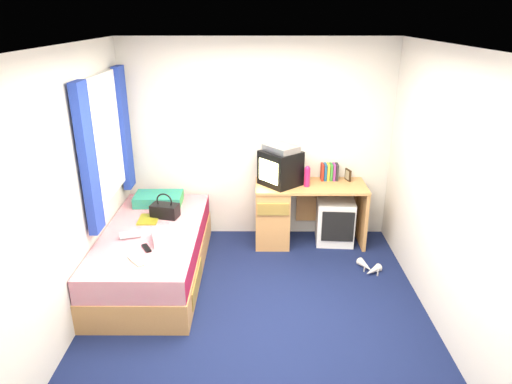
{
  "coord_description": "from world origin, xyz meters",
  "views": [
    {
      "loc": [
        0.0,
        -3.6,
        2.63
      ],
      "look_at": [
        -0.02,
        0.7,
        0.94
      ],
      "focal_mm": 32.0,
      "sensor_mm": 36.0,
      "label": 1
    }
  ],
  "objects_px": {
    "pillow": "(159,199)",
    "aerosol_can": "(300,177)",
    "desk": "(287,211)",
    "white_heels": "(369,268)",
    "picture_frame": "(348,175)",
    "handbag": "(165,210)",
    "magazine": "(149,219)",
    "colour_swatch_fan": "(136,261)",
    "remote_control": "(146,248)",
    "storage_cube": "(335,220)",
    "pink_water_bottle": "(307,177)",
    "vcr": "(281,148)",
    "towel": "(169,236)",
    "bed": "(154,253)",
    "water_bottle": "(130,235)",
    "crt_tv": "(280,168)"
  },
  "relations": [
    {
      "from": "pillow",
      "to": "aerosol_can",
      "type": "relative_size",
      "value": 3.12
    },
    {
      "from": "desk",
      "to": "white_heels",
      "type": "xyz_separation_m",
      "value": [
        0.87,
        -0.71,
        -0.37
      ]
    },
    {
      "from": "picture_frame",
      "to": "handbag",
      "type": "relative_size",
      "value": 0.43
    },
    {
      "from": "pillow",
      "to": "magazine",
      "type": "xyz_separation_m",
      "value": [
        -0.02,
        -0.46,
        -0.05
      ]
    },
    {
      "from": "colour_swatch_fan",
      "to": "remote_control",
      "type": "xyz_separation_m",
      "value": [
        0.04,
        0.24,
        0.0
      ]
    },
    {
      "from": "storage_cube",
      "to": "remote_control",
      "type": "xyz_separation_m",
      "value": [
        -2.0,
        -1.22,
        0.27
      ]
    },
    {
      "from": "pink_water_bottle",
      "to": "storage_cube",
      "type": "bearing_deg",
      "value": 11.99
    },
    {
      "from": "colour_swatch_fan",
      "to": "aerosol_can",
      "type": "bearing_deg",
      "value": 42.41
    },
    {
      "from": "vcr",
      "to": "towel",
      "type": "height_order",
      "value": "vcr"
    },
    {
      "from": "towel",
      "to": "magazine",
      "type": "xyz_separation_m",
      "value": [
        -0.31,
        0.49,
        -0.04
      ]
    },
    {
      "from": "picture_frame",
      "to": "handbag",
      "type": "bearing_deg",
      "value": 177.64
    },
    {
      "from": "colour_swatch_fan",
      "to": "remote_control",
      "type": "distance_m",
      "value": 0.24
    },
    {
      "from": "bed",
      "to": "picture_frame",
      "type": "bearing_deg",
      "value": 23.03
    },
    {
      "from": "desk",
      "to": "aerosol_can",
      "type": "relative_size",
      "value": 7.44
    },
    {
      "from": "bed",
      "to": "vcr",
      "type": "xyz_separation_m",
      "value": [
        1.36,
        0.79,
        0.92
      ]
    },
    {
      "from": "remote_control",
      "to": "storage_cube",
      "type": "bearing_deg",
      "value": 0.99
    },
    {
      "from": "towel",
      "to": "magazine",
      "type": "bearing_deg",
      "value": 122.8
    },
    {
      "from": "aerosol_can",
      "to": "water_bottle",
      "type": "height_order",
      "value": "aerosol_can"
    },
    {
      "from": "pink_water_bottle",
      "to": "handbag",
      "type": "xyz_separation_m",
      "value": [
        -1.59,
        -0.41,
        -0.24
      ]
    },
    {
      "from": "bed",
      "to": "white_heels",
      "type": "height_order",
      "value": "bed"
    },
    {
      "from": "desk",
      "to": "crt_tv",
      "type": "height_order",
      "value": "crt_tv"
    },
    {
      "from": "storage_cube",
      "to": "crt_tv",
      "type": "relative_size",
      "value": 1.0
    },
    {
      "from": "magazine",
      "to": "pillow",
      "type": "bearing_deg",
      "value": 87.47
    },
    {
      "from": "bed",
      "to": "vcr",
      "type": "height_order",
      "value": "vcr"
    },
    {
      "from": "vcr",
      "to": "towel",
      "type": "xyz_separation_m",
      "value": [
        -1.14,
        -1.04,
        -0.6
      ]
    },
    {
      "from": "desk",
      "to": "storage_cube",
      "type": "height_order",
      "value": "desk"
    },
    {
      "from": "storage_cube",
      "to": "colour_swatch_fan",
      "type": "xyz_separation_m",
      "value": [
        -2.04,
        -1.46,
        0.27
      ]
    },
    {
      "from": "picture_frame",
      "to": "handbag",
      "type": "height_order",
      "value": "picture_frame"
    },
    {
      "from": "desk",
      "to": "storage_cube",
      "type": "xyz_separation_m",
      "value": [
        0.59,
        0.02,
        -0.13
      ]
    },
    {
      "from": "handbag",
      "to": "vcr",
      "type": "bearing_deg",
      "value": 33.66
    },
    {
      "from": "bed",
      "to": "desk",
      "type": "distance_m",
      "value": 1.66
    },
    {
      "from": "towel",
      "to": "handbag",
      "type": "bearing_deg",
      "value": 104.3
    },
    {
      "from": "picture_frame",
      "to": "remote_control",
      "type": "xyz_separation_m",
      "value": [
        -2.15,
        -1.35,
        -0.27
      ]
    },
    {
      "from": "storage_cube",
      "to": "picture_frame",
      "type": "bearing_deg",
      "value": 43.99
    },
    {
      "from": "pink_water_bottle",
      "to": "water_bottle",
      "type": "distance_m",
      "value": 2.08
    },
    {
      "from": "magazine",
      "to": "white_heels",
      "type": "relative_size",
      "value": 0.85
    },
    {
      "from": "vcr",
      "to": "water_bottle",
      "type": "xyz_separation_m",
      "value": [
        -1.53,
        -0.99,
        -0.61
      ]
    },
    {
      "from": "bed",
      "to": "aerosol_can",
      "type": "xyz_separation_m",
      "value": [
        1.59,
        0.8,
        0.57
      ]
    },
    {
      "from": "pillow",
      "to": "handbag",
      "type": "height_order",
      "value": "handbag"
    },
    {
      "from": "vcr",
      "to": "pink_water_bottle",
      "type": "distance_m",
      "value": 0.45
    },
    {
      "from": "pink_water_bottle",
      "to": "crt_tv",
      "type": "bearing_deg",
      "value": 168.61
    },
    {
      "from": "handbag",
      "to": "picture_frame",
      "type": "bearing_deg",
      "value": 29.53
    },
    {
      "from": "crt_tv",
      "to": "vcr",
      "type": "relative_size",
      "value": 1.47
    },
    {
      "from": "bed",
      "to": "pillow",
      "type": "bearing_deg",
      "value": 95.46
    },
    {
      "from": "picture_frame",
      "to": "remote_control",
      "type": "bearing_deg",
      "value": -166.41
    },
    {
      "from": "pillow",
      "to": "pink_water_bottle",
      "type": "relative_size",
      "value": 2.49
    },
    {
      "from": "crt_tv",
      "to": "white_heels",
      "type": "xyz_separation_m",
      "value": [
        0.95,
        -0.71,
        -0.91
      ]
    },
    {
      "from": "crt_tv",
      "to": "white_heels",
      "type": "bearing_deg",
      "value": 12.02
    },
    {
      "from": "aerosol_can",
      "to": "towel",
      "type": "height_order",
      "value": "aerosol_can"
    },
    {
      "from": "pillow",
      "to": "crt_tv",
      "type": "relative_size",
      "value": 0.99
    }
  ]
}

